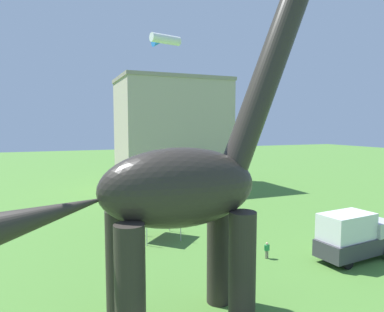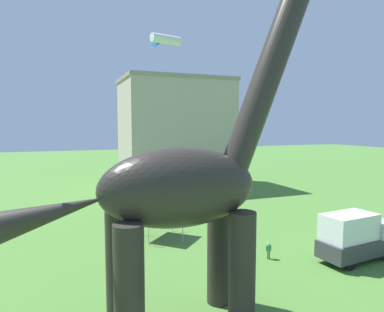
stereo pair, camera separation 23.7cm
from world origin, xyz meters
name	(u,v)px [view 1 (the left image)]	position (x,y,z in m)	size (l,w,h in m)	color
dinosaur_sculpture	(178,188)	(0.31, 3.83, 6.25)	(16.53, 3.50, 17.28)	#2D2823
parked_box_truck	(354,235)	(13.73, 6.53, 1.65)	(5.78, 2.64, 3.20)	#38383D
person_watching_child	(267,249)	(8.47, 8.85, 0.67)	(0.41, 0.18, 1.11)	#6B6056
festival_canopy_tent	(159,207)	(2.96, 15.67, 2.54)	(3.15, 3.15, 3.00)	#B2B2B7
kite_mid_center	(164,40)	(0.62, 6.76, 13.20)	(1.64, 1.52, 0.47)	white
background_building_block	(172,133)	(11.73, 37.88, 7.88)	(15.48, 10.74, 15.75)	#B7A893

